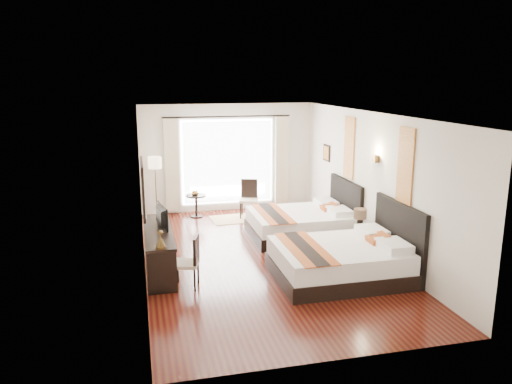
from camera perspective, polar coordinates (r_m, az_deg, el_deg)
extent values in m
cube|color=#370A0A|center=(9.88, 0.72, -7.52)|extent=(4.50, 7.50, 0.01)
cube|color=white|center=(9.28, 0.77, 8.87)|extent=(4.50, 7.50, 0.02)
cube|color=silver|center=(10.25, 13.00, 1.08)|extent=(0.01, 7.50, 2.80)
cube|color=silver|center=(9.20, -12.94, -0.26)|extent=(0.01, 7.50, 2.80)
cube|color=silver|center=(13.08, -3.30, 3.92)|extent=(4.50, 0.01, 2.80)
cube|color=silver|center=(6.06, 9.54, -7.04)|extent=(4.50, 0.01, 2.80)
cube|color=white|center=(13.08, -3.28, 3.48)|extent=(2.40, 0.02, 2.20)
cube|color=white|center=(13.02, -3.23, 3.43)|extent=(2.30, 0.02, 2.10)
cube|color=#C2B697|center=(12.81, -9.60, 3.02)|extent=(0.35, 0.14, 2.35)
cube|color=#C2B697|center=(13.32, 2.96, 3.56)|extent=(0.35, 0.14, 2.35)
cube|color=maroon|center=(9.03, 16.70, 2.83)|extent=(0.03, 0.50, 1.35)
cube|color=maroon|center=(11.12, 10.60, 4.98)|extent=(0.03, 0.50, 1.35)
cube|color=#473519|center=(9.91, 13.51, 3.71)|extent=(0.10, 0.14, 0.14)
cube|color=black|center=(9.01, -12.81, 0.45)|extent=(0.04, 1.25, 0.95)
cube|color=white|center=(9.01, -12.65, 0.45)|extent=(0.01, 1.12, 0.82)
cube|color=black|center=(9.00, 9.35, -8.84)|extent=(2.22, 1.73, 0.27)
cube|color=white|center=(8.90, 9.42, -7.06)|extent=(2.16, 1.69, 0.32)
cube|color=black|center=(9.32, 16.02, -5.07)|extent=(0.08, 1.73, 1.30)
cube|color=#AA571B|center=(8.63, 5.63, -6.39)|extent=(0.59, 1.79, 0.02)
cube|color=black|center=(11.12, 4.87, -4.48)|extent=(2.11, 1.65, 0.26)
cube|color=white|center=(11.03, 4.90, -3.07)|extent=(2.05, 1.61, 0.31)
cube|color=black|center=(11.37, 10.19, -1.68)|extent=(0.08, 1.65, 1.24)
cube|color=#AA571B|center=(10.82, 1.93, -2.46)|extent=(0.57, 1.71, 0.02)
cube|color=black|center=(10.23, 11.95, -5.75)|extent=(0.37, 0.46, 0.44)
cylinder|color=black|center=(10.19, 11.77, -3.54)|extent=(0.11, 0.11, 0.21)
cylinder|color=#3E2D1E|center=(10.13, 11.82, -2.43)|extent=(0.26, 0.26, 0.19)
imported|color=black|center=(10.01, 12.47, -4.15)|extent=(0.15, 0.15, 0.12)
cube|color=black|center=(9.34, -11.03, -6.52)|extent=(0.50, 2.20, 0.76)
imported|color=black|center=(9.32, -11.11, -2.77)|extent=(0.23, 0.74, 0.42)
cube|color=#C0AE94|center=(8.50, -8.04, -8.10)|extent=(0.52, 0.52, 0.06)
cube|color=black|center=(8.38, -6.85, -6.55)|extent=(0.15, 0.39, 0.46)
cylinder|color=black|center=(12.57, -11.21, -3.16)|extent=(0.24, 0.24, 0.03)
cylinder|color=#473519|center=(12.40, -11.34, -0.11)|extent=(0.03, 0.03, 1.35)
cylinder|color=#FBE9C5|center=(12.25, -11.50, 3.32)|extent=(0.32, 0.32, 0.28)
cylinder|color=black|center=(12.67, -6.84, -1.59)|extent=(0.50, 0.50, 0.57)
imported|color=#4A271A|center=(12.59, -6.99, -0.25)|extent=(0.25, 0.25, 0.05)
cube|color=#C0AE94|center=(12.51, -0.85, -0.96)|extent=(0.56, 0.56, 0.06)
cube|color=black|center=(12.64, -0.77, 0.42)|extent=(0.41, 0.17, 0.49)
cube|color=tan|center=(12.49, -2.13, -3.06)|extent=(1.35, 0.96, 0.01)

